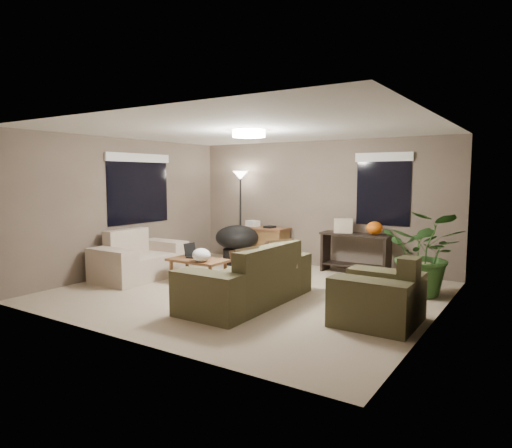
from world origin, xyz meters
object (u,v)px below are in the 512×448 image
Objects in this scene: coffee_table at (198,263)px; cat_scratching_post at (422,282)px; loveseat at (139,261)px; console_table at (355,250)px; desk at (263,245)px; main_sofa at (250,283)px; houseplant at (425,263)px; floor_lamp at (240,186)px; armchair at (379,299)px; papasan_chair at (237,241)px.

cat_scratching_post is (3.35, 1.24, -0.14)m from coffee_table.
loveseat is 1.23× the size of console_table.
desk is 2.20× the size of cat_scratching_post.
loveseat is at bearing 173.75° from main_sofa.
floor_lamp is at bearing 166.64° from houseplant.
main_sofa is at bearing -176.32° from armchair.
cat_scratching_post is at bearing -13.95° from floor_lamp.
cat_scratching_post is at bearing 17.82° from loveseat.
main_sofa and armchair have the same top height.
cat_scratching_post is (1.97, 1.74, -0.08)m from main_sofa.
main_sofa is 1.38× the size of loveseat.
coffee_table is 2.19m from desk.
armchair is 4.88m from floor_lamp.
loveseat reaches higher than desk.
houseplant is at bearing 41.83° from main_sofa.
cat_scratching_post is at bearing 84.95° from armchair.
cat_scratching_post reaches higher than coffee_table.
main_sofa is 4.40× the size of cat_scratching_post.
main_sofa is at bearing -101.15° from console_table.
cat_scratching_post is (4.54, 1.46, -0.08)m from loveseat.
papasan_chair is at bearing 70.54° from loveseat.
houseplant is (3.46, -0.91, 0.13)m from desk.
coffee_table is at bearing -130.85° from console_table.
loveseat reaches higher than coffee_table.
armchair is (1.83, 0.12, 0.00)m from main_sofa.
papasan_chair is at bearing -63.14° from floor_lamp.
floor_lamp reaches higher than coffee_table.
houseplant is at bearing -33.00° from console_table.
console_table is (2.01, 0.04, 0.06)m from desk.
armchair is at bearing 3.68° from main_sofa.
main_sofa reaches higher than coffee_table.
desk is at bearing 164.60° from cat_scratching_post.
desk is 0.55m from papasan_chair.
papasan_chair reaches higher than cat_scratching_post.
armchair is 0.91× the size of desk.
houseplant is at bearing 20.75° from coffee_table.
floor_lamp reaches higher than desk.
main_sofa reaches higher than cat_scratching_post.
main_sofa is 1.15× the size of floor_lamp.
loveseat is at bearing -169.46° from coffee_table.
main_sofa is 1.69× the size of console_table.
armchair is 4.28m from papasan_chair.
armchair is at bearing -33.97° from floor_lamp.
armchair is 1.00× the size of coffee_table.
main_sofa and loveseat have the same top height.
armchair is 0.77× the size of houseplant.
armchair is at bearing -6.82° from coffee_table.
houseplant is (4.06, -0.96, -1.09)m from floor_lamp.
houseplant is (3.84, -0.53, 0.04)m from papasan_chair.
main_sofa is 2.97m from papasan_chair.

